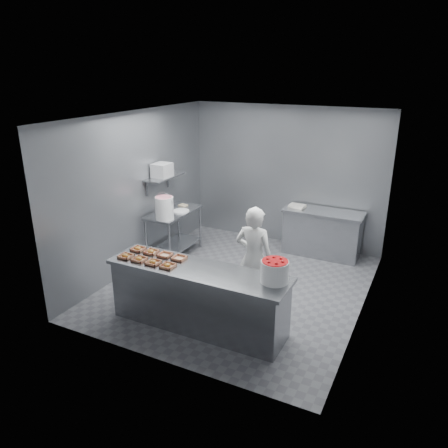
% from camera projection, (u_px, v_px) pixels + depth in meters
% --- Properties ---
extents(floor, '(4.50, 4.50, 0.00)m').
position_uv_depth(floor, '(238.00, 285.00, 7.38)').
color(floor, '#4C4C51').
rests_on(floor, ground).
extents(ceiling, '(4.50, 4.50, 0.00)m').
position_uv_depth(ceiling, '(241.00, 116.00, 6.42)').
color(ceiling, white).
rests_on(ceiling, wall_back).
extents(wall_back, '(4.00, 0.04, 2.80)m').
position_uv_depth(wall_back, '(286.00, 176.00, 8.79)').
color(wall_back, slate).
rests_on(wall_back, ground).
extents(wall_left, '(0.04, 4.50, 2.80)m').
position_uv_depth(wall_left, '(137.00, 191.00, 7.74)').
color(wall_left, slate).
rests_on(wall_left, ground).
extents(wall_right, '(0.04, 4.50, 2.80)m').
position_uv_depth(wall_right, '(370.00, 226.00, 6.06)').
color(wall_right, slate).
rests_on(wall_right, ground).
extents(service_counter, '(2.60, 0.70, 0.90)m').
position_uv_depth(service_counter, '(198.00, 297.00, 6.09)').
color(service_counter, slate).
rests_on(service_counter, ground).
extents(prep_table, '(0.60, 1.20, 0.90)m').
position_uv_depth(prep_table, '(174.00, 226.00, 8.38)').
color(prep_table, slate).
rests_on(prep_table, ground).
extents(back_counter, '(1.50, 0.60, 0.90)m').
position_uv_depth(back_counter, '(322.00, 233.00, 8.44)').
color(back_counter, slate).
rests_on(back_counter, ground).
extents(wall_shelf, '(0.35, 0.90, 0.03)m').
position_uv_depth(wall_shelf, '(164.00, 177.00, 8.12)').
color(wall_shelf, slate).
rests_on(wall_shelf, wall_left).
extents(tray_0, '(0.19, 0.18, 0.06)m').
position_uv_depth(tray_0, '(126.00, 256.00, 6.27)').
color(tray_0, tan).
rests_on(tray_0, service_counter).
extents(tray_1, '(0.19, 0.18, 0.06)m').
position_uv_depth(tray_1, '(139.00, 259.00, 6.17)').
color(tray_1, tan).
rests_on(tray_1, service_counter).
extents(tray_2, '(0.19, 0.18, 0.06)m').
position_uv_depth(tray_2, '(153.00, 262.00, 6.07)').
color(tray_2, tan).
rests_on(tray_2, service_counter).
extents(tray_3, '(0.19, 0.18, 0.06)m').
position_uv_depth(tray_3, '(168.00, 266.00, 5.97)').
color(tray_3, tan).
rests_on(tray_3, service_counter).
extents(tray_4, '(0.19, 0.18, 0.06)m').
position_uv_depth(tray_4, '(138.00, 249.00, 6.52)').
color(tray_4, tan).
rests_on(tray_4, service_counter).
extents(tray_5, '(0.19, 0.18, 0.06)m').
position_uv_depth(tray_5, '(151.00, 252.00, 6.42)').
color(tray_5, tan).
rests_on(tray_5, service_counter).
extents(tray_6, '(0.19, 0.18, 0.04)m').
position_uv_depth(tray_6, '(165.00, 255.00, 6.32)').
color(tray_6, tan).
rests_on(tray_6, service_counter).
extents(tray_7, '(0.19, 0.18, 0.04)m').
position_uv_depth(tray_7, '(179.00, 258.00, 6.22)').
color(tray_7, tan).
rests_on(tray_7, service_counter).
extents(worker, '(0.59, 0.39, 1.61)m').
position_uv_depth(worker, '(254.00, 258.00, 6.49)').
color(worker, silver).
rests_on(worker, ground).
extents(strawberry_tub, '(0.36, 0.36, 0.30)m').
position_uv_depth(strawberry_tub, '(275.00, 271.00, 5.52)').
color(strawberry_tub, white).
rests_on(strawberry_tub, service_counter).
extents(glaze_bucket, '(0.34, 0.32, 0.50)m').
position_uv_depth(glaze_bucket, '(164.00, 208.00, 7.78)').
color(glaze_bucket, white).
rests_on(glaze_bucket, prep_table).
extents(bucket_lid, '(0.33, 0.33, 0.02)m').
position_uv_depth(bucket_lid, '(181.00, 211.00, 8.25)').
color(bucket_lid, white).
rests_on(bucket_lid, prep_table).
extents(rag, '(0.18, 0.16, 0.02)m').
position_uv_depth(rag, '(183.00, 205.00, 8.60)').
color(rag, '#CCB28C').
rests_on(rag, prep_table).
extents(appliance, '(0.30, 0.34, 0.25)m').
position_uv_depth(appliance, '(162.00, 170.00, 8.02)').
color(appliance, gray).
rests_on(appliance, wall_shelf).
extents(paper_stack, '(0.33, 0.26, 0.05)m').
position_uv_depth(paper_stack, '(297.00, 206.00, 8.50)').
color(paper_stack, silver).
rests_on(paper_stack, back_counter).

